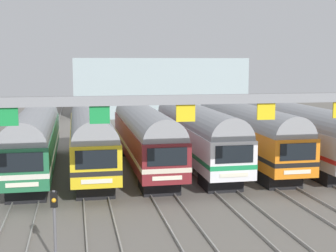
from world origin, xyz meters
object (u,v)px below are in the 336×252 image
Objects in this scene: commuter_train_white at (196,132)px; yard_signal_mast at (54,213)px; commuter_train_maroon at (144,134)px; commuter_train_stainless at (293,129)px; commuter_train_yellow at (91,135)px; commuter_train_orange at (245,131)px; catenary_gantry at (226,118)px; commuter_train_green at (35,137)px.

commuter_train_white reaches higher than yard_signal_mast.
commuter_train_maroon and commuter_train_white have the same top height.
commuter_train_yellow is at bearing 180.00° from commuter_train_stainless.
commuter_train_maroon is 1.00× the size of commuter_train_stainless.
commuter_train_yellow is 1.00× the size of commuter_train_orange.
catenary_gantry is (5.91, -13.50, 2.65)m from commuter_train_yellow.
commuter_train_green and commuter_train_yellow have the same top height.
yard_signal_mast is at bearing -109.92° from commuter_train_maroon.
commuter_train_orange is at bearing 180.00° from commuter_train_stainless.
commuter_train_stainless is 16.92m from catenary_gantry.
commuter_train_stainless is at bearing 53.87° from catenary_gantry.
commuter_train_green is 7.88m from commuter_train_maroon.
commuter_train_maroon and commuter_train_orange have the same top height.
commuter_train_yellow is 14.97m from catenary_gantry.
commuter_train_yellow reaches higher than yard_signal_mast.
yard_signal_mast is (-13.80, -16.31, -0.59)m from commuter_train_orange.
catenary_gantry is at bearing -98.31° from commuter_train_white.
commuter_train_yellow and commuter_train_orange have the same top height.
commuter_train_stainless is at bearing 0.00° from commuter_train_orange.
commuter_train_stainless is 24.11m from yard_signal_mast.
commuter_train_green is at bearing 126.13° from catenary_gantry.
commuter_train_maroon is 3.94m from commuter_train_white.
commuter_train_maroon is 17.36m from yard_signal_mast.
commuter_train_white is 3.94m from commuter_train_orange.
commuter_train_green is 16.44m from yard_signal_mast.
commuter_train_maroon is 13.90m from catenary_gantry.
commuter_train_yellow is 0.72× the size of catenary_gantry.
commuter_train_green is 1.00× the size of commuter_train_orange.
catenary_gantry is at bearing -113.65° from commuter_train_orange.
catenary_gantry is at bearing -53.87° from commuter_train_green.
commuter_train_white is 1.00× the size of commuter_train_stainless.
commuter_train_green is 3.94m from commuter_train_yellow.
commuter_train_orange is 21.37m from yard_signal_mast.
commuter_train_yellow and commuter_train_white have the same top height.
commuter_train_green is 1.00× the size of commuter_train_maroon.
commuter_train_green is 19.71m from commuter_train_stainless.
commuter_train_maroon reaches higher than yard_signal_mast.
catenary_gantry reaches higher than commuter_train_white.
commuter_train_orange is at bearing 66.35° from catenary_gantry.
commuter_train_maroon is at bearing 0.00° from commuter_train_green.
commuter_train_green is at bearing 180.00° from commuter_train_yellow.
commuter_train_white is 6.01× the size of yard_signal_mast.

